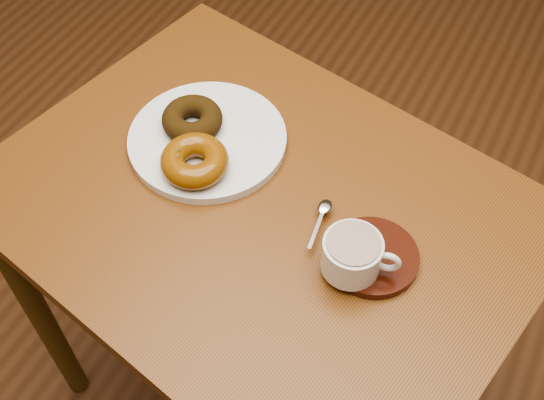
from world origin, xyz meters
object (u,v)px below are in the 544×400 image
at_px(cafe_table, 261,248).
at_px(saucer, 372,257).
at_px(coffee_cup, 353,255).
at_px(donut_plate, 208,139).

distance_m(cafe_table, saucer, 0.23).
bearing_deg(cafe_table, coffee_cup, -4.08).
relative_size(cafe_table, saucer, 6.97).
xyz_separation_m(cafe_table, coffee_cup, (0.17, -0.05, 0.17)).
distance_m(donut_plate, coffee_cup, 0.33).
bearing_deg(saucer, coffee_cup, -120.90).
bearing_deg(coffee_cup, donut_plate, 146.54).
height_order(cafe_table, coffee_cup, coffee_cup).
bearing_deg(cafe_table, saucer, 7.02).
distance_m(saucer, coffee_cup, 0.05).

